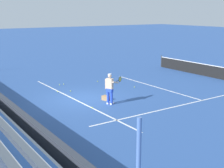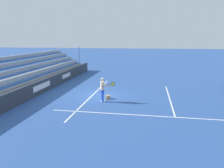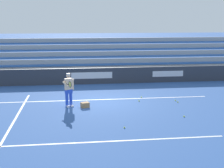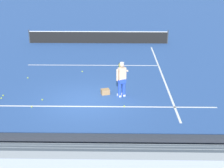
% 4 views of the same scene
% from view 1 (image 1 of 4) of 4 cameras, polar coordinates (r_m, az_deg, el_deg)
% --- Properties ---
extents(ground_plane, '(160.00, 160.00, 0.00)m').
position_cam_1_polar(ground_plane, '(18.39, -5.18, -2.72)').
color(ground_plane, '#2D5193').
extents(court_baseline_white, '(12.00, 0.10, 0.01)m').
position_cam_1_polar(court_baseline_white, '(18.17, -6.56, -2.95)').
color(court_baseline_white, white).
rests_on(court_baseline_white, ground).
extents(court_sideline_white, '(0.10, 12.00, 0.01)m').
position_cam_1_polar(court_sideline_white, '(17.64, 12.99, -3.69)').
color(court_sideline_white, white).
rests_on(court_sideline_white, ground).
extents(court_service_line_white, '(8.22, 0.10, 0.01)m').
position_cam_1_polar(court_service_line_white, '(21.49, 7.76, -0.46)').
color(court_service_line_white, white).
rests_on(court_service_line_white, ground).
extents(tennis_player, '(0.57, 1.07, 1.71)m').
position_cam_1_polar(tennis_player, '(17.07, -0.35, -0.81)').
color(tennis_player, blue).
rests_on(tennis_player, ground).
extents(ball_box_cardboard, '(0.47, 0.41, 0.26)m').
position_cam_1_polar(ball_box_cardboard, '(18.04, -1.15, -2.56)').
color(ball_box_cardboard, '#A87F51').
rests_on(ball_box_cardboard, ground).
extents(tennis_ball_far_left, '(0.07, 0.07, 0.07)m').
position_cam_1_polar(tennis_ball_far_left, '(16.60, -3.62, -4.33)').
color(tennis_ball_far_left, '#CCE533').
rests_on(tennis_ball_far_left, ground).
extents(tennis_ball_near_player, '(0.07, 0.07, 0.07)m').
position_cam_1_polar(tennis_ball_near_player, '(20.16, -7.59, -1.27)').
color(tennis_ball_near_player, '#CCE533').
rests_on(tennis_ball_near_player, ground).
extents(tennis_ball_stray_back, '(0.07, 0.07, 0.07)m').
position_cam_1_polar(tennis_ball_stray_back, '(22.12, -8.84, -0.02)').
color(tennis_ball_stray_back, '#CCE533').
rests_on(tennis_ball_stray_back, ground).
extents(tennis_ball_midcourt, '(0.07, 0.07, 0.07)m').
position_cam_1_polar(tennis_ball_midcourt, '(20.11, -9.95, -1.40)').
color(tennis_ball_midcourt, '#CCE533').
rests_on(tennis_ball_midcourt, ground).
extents(tennis_ball_toward_net, '(0.07, 0.07, 0.07)m').
position_cam_1_polar(tennis_ball_toward_net, '(22.79, -2.65, 0.51)').
color(tennis_ball_toward_net, '#CCE533').
rests_on(tennis_ball_toward_net, ground).
extents(tennis_ball_far_right, '(0.07, 0.07, 0.07)m').
position_cam_1_polar(tennis_ball_far_right, '(21.97, -9.57, -0.14)').
color(tennis_ball_far_right, '#CCE533').
rests_on(tennis_ball_far_right, ground).
extents(tennis_ball_on_baseline, '(0.07, 0.07, 0.07)m').
position_cam_1_polar(tennis_ball_on_baseline, '(21.07, 4.12, -0.56)').
color(tennis_ball_on_baseline, '#CCE533').
rests_on(tennis_ball_on_baseline, ground).
extents(tennis_net, '(11.09, 0.09, 1.07)m').
position_cam_1_polar(tennis_net, '(25.48, 17.44, 2.32)').
color(tennis_net, '#33383D').
rests_on(tennis_net, ground).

